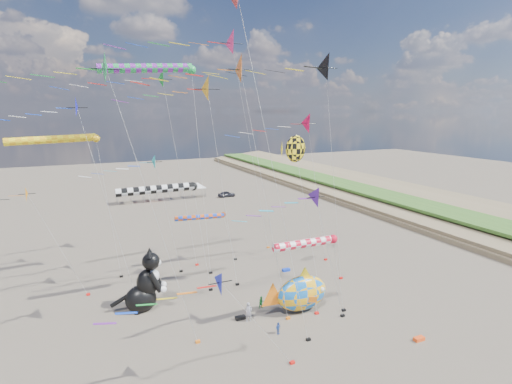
{
  "coord_description": "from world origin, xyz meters",
  "views": [
    {
      "loc": [
        -13.92,
        -21.37,
        18.13
      ],
      "look_at": [
        1.11,
        12.0,
        10.73
      ],
      "focal_mm": 28.0,
      "sensor_mm": 36.0,
      "label": 1
    }
  ],
  "objects": [
    {
      "name": "kite_bag_0",
      "position": [
        7.08,
        16.77,
        0.15
      ],
      "size": [
        0.9,
        0.44,
        0.3
      ],
      "primitive_type": "cube",
      "color": "#1335C2",
      "rests_on": "ground"
    },
    {
      "name": "windsock_3",
      "position": [
        -15.63,
        22.8,
        15.36
      ],
      "size": [
        9.8,
        0.8,
        15.83
      ],
      "color": "gold",
      "rests_on": "ground"
    },
    {
      "name": "delta_kite_1",
      "position": [
        -2.87,
        15.57,
        19.98
      ],
      "size": [
        10.84,
        2.63,
        21.53
      ],
      "color": "#F6A218",
      "rests_on": "ground"
    },
    {
      "name": "delta_kite_4",
      "position": [
        -7.68,
        21.52,
        12.47
      ],
      "size": [
        9.43,
        1.79,
        13.77
      ],
      "color": "#1DBEB8",
      "rests_on": "ground"
    },
    {
      "name": "windsock_4",
      "position": [
        -1.05,
        22.52,
        5.95
      ],
      "size": [
        7.54,
        0.61,
        6.31
      ],
      "color": "#D64C0F",
      "rests_on": "ground"
    },
    {
      "name": "child_blue",
      "position": [
        0.12,
        5.34,
        0.52
      ],
      "size": [
        0.66,
        0.48,
        1.05
      ],
      "primitive_type": "imported",
      "rotation": [
        0.0,
        0.0,
        0.41
      ],
      "color": "#2E56B3",
      "rests_on": "ground"
    },
    {
      "name": "delta_kite_9",
      "position": [
        9.27,
        17.78,
        16.61
      ],
      "size": [
        12.32,
        2.49,
        18.14
      ],
      "color": "#E80C45",
      "rests_on": "ground"
    },
    {
      "name": "delta_kite_10",
      "position": [
        -19.62,
        19.49,
        10.37
      ],
      "size": [
        10.63,
        1.56,
        11.6
      ],
      "color": "orange",
      "rests_on": "ground"
    },
    {
      "name": "child_green",
      "position": [
        0.73,
        9.89,
        0.6
      ],
      "size": [
        0.62,
        0.5,
        1.2
      ],
      "primitive_type": "imported",
      "rotation": [
        0.0,
        0.0,
        0.07
      ],
      "color": "#1A7429",
      "rests_on": "ground"
    },
    {
      "name": "delta_kite_5",
      "position": [
        3.11,
        5.48,
        11.17
      ],
      "size": [
        9.36,
        1.89,
        12.47
      ],
      "color": "#4A1789",
      "rests_on": "ground"
    },
    {
      "name": "cat_inflatable",
      "position": [
        -9.26,
        14.26,
        2.93
      ],
      "size": [
        4.7,
        3.03,
        5.86
      ],
      "primitive_type": null,
      "rotation": [
        0.0,
        0.0,
        -0.21
      ],
      "color": "black",
      "rests_on": "ground"
    },
    {
      "name": "delta_kite_2",
      "position": [
        -6.6,
        1.36,
        7.02
      ],
      "size": [
        11.71,
        1.78,
        8.31
      ],
      "color": "#1520C1",
      "rests_on": "ground"
    },
    {
      "name": "ground",
      "position": [
        0.0,
        0.0,
        0.0
      ],
      "size": [
        260.0,
        260.0,
        0.0
      ],
      "primitive_type": "plane",
      "color": "brown",
      "rests_on": "ground"
    },
    {
      "name": "windsock_0",
      "position": [
        3.39,
        6.27,
        7.15
      ],
      "size": [
        7.55,
        0.77,
        7.57
      ],
      "color": "red",
      "rests_on": "ground"
    },
    {
      "name": "tent_row",
      "position": [
        1.5,
        60.0,
        3.15
      ],
      "size": [
        19.2,
        4.2,
        3.8
      ],
      "color": "white",
      "rests_on": "ground"
    },
    {
      "name": "kite_bag_1",
      "position": [
        10.04,
        -0.2,
        0.15
      ],
      "size": [
        0.9,
        0.44,
        0.3
      ],
      "primitive_type": "cube",
      "color": "#F24714",
      "rests_on": "ground"
    },
    {
      "name": "delta_kite_3",
      "position": [
        -2.09,
        7.12,
        20.91
      ],
      "size": [
        10.83,
        2.37,
        22.37
      ],
      "color": "#DC5D15",
      "rests_on": "ground"
    },
    {
      "name": "fish_inflatable",
      "position": [
        3.79,
        7.82,
        1.83
      ],
      "size": [
        6.66,
        2.47,
        4.37
      ],
      "color": "blue",
      "rests_on": "ground"
    },
    {
      "name": "person_adult",
      "position": [
        -1.29,
        8.21,
        0.88
      ],
      "size": [
        0.7,
        0.52,
        1.76
      ],
      "primitive_type": "imported",
      "rotation": [
        0.0,
        0.0,
        0.17
      ],
      "color": "gray",
      "rests_on": "ground"
    },
    {
      "name": "delta_kite_8",
      "position": [
        7.23,
        12.37,
        22.07
      ],
      "size": [
        14.87,
        2.96,
        23.79
      ],
      "color": "black",
      "rests_on": "ground"
    },
    {
      "name": "delta_kite_0",
      "position": [
        -14.48,
        14.19,
        18.1
      ],
      "size": [
        10.07,
        1.77,
        19.39
      ],
      "color": "#1617B9",
      "rests_on": "ground"
    },
    {
      "name": "delta_kite_11",
      "position": [
        -11.38,
        6.82,
        20.49
      ],
      "size": [
        11.66,
        2.18,
        21.9
      ],
      "color": "#19913D",
      "rests_on": "ground"
    },
    {
      "name": "windsock_1",
      "position": [
        -6.64,
        19.68,
        22.18
      ],
      "size": [
        10.72,
        0.94,
        22.71
      ],
      "color": "green",
      "rests_on": "ground"
    },
    {
      "name": "delta_kite_6",
      "position": [
        3.51,
        24.78,
        25.69
      ],
      "size": [
        17.6,
        3.2,
        27.52
      ],
      "color": "#F02566",
      "rests_on": "ground"
    },
    {
      "name": "parked_car",
      "position": [
        14.89,
        58.0,
        0.64
      ],
      "size": [
        3.86,
        1.85,
        1.27
      ],
      "primitive_type": "imported",
      "rotation": [
        0.0,
        0.0,
        1.67
      ],
      "color": "#26262D",
      "rests_on": "ground"
    },
    {
      "name": "windsock_2",
      "position": [
        -7.08,
        15.49,
        11.0
      ],
      "size": [
        8.8,
        0.81,
        11.45
      ],
      "color": "black",
      "rests_on": "ground"
    },
    {
      "name": "kite_bag_2",
      "position": [
        -1.84,
        8.83,
        0.15
      ],
      "size": [
        0.9,
        0.44,
        0.3
      ],
      "primitive_type": "cube",
      "color": "black",
      "rests_on": "ground"
    },
    {
      "name": "angelfish_kite",
      "position": [
        5.45,
        12.63,
        14.42
      ],
      "size": [
        3.74,
        3.02,
        15.86
      ],
      "color": "yellow",
      "rests_on": "ground"
    },
    {
      "name": "delta_kite_12",
      "position": [
        -5.84,
        22.72,
        21.2
      ],
      "size": [
        12.57,
        2.24,
        22.67
      ],
      "color": "#0D8221",
      "rests_on": "ground"
    }
  ]
}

